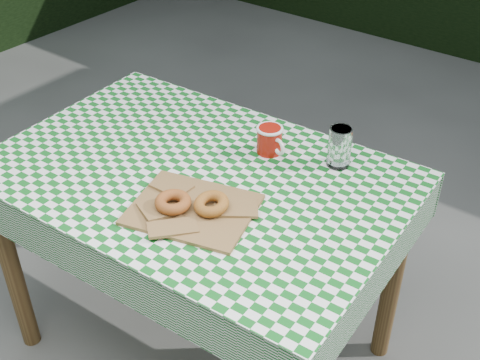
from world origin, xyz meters
name	(u,v)px	position (x,y,z in m)	size (l,w,h in m)	color
ground	(237,329)	(0.00, 0.00, 0.00)	(60.00, 60.00, 0.00)	#4B4A46
table	(200,268)	(-0.05, -0.13, 0.38)	(1.18, 0.79, 0.75)	brown
tablecloth	(196,173)	(-0.05, -0.13, 0.75)	(1.20, 0.81, 0.01)	#0D5919
paper_bag	(193,208)	(0.06, -0.27, 0.76)	(0.32, 0.25, 0.02)	brown
bagel_front	(173,202)	(0.02, -0.30, 0.79)	(0.10, 0.10, 0.03)	#94451E
bagel_back	(211,204)	(0.11, -0.25, 0.79)	(0.09, 0.09, 0.03)	#9E6A20
coffee_mug	(269,140)	(0.06, 0.09, 0.80)	(0.15, 0.15, 0.09)	maroon
drinking_glass	(340,147)	(0.26, 0.16, 0.82)	(0.07, 0.07, 0.12)	white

